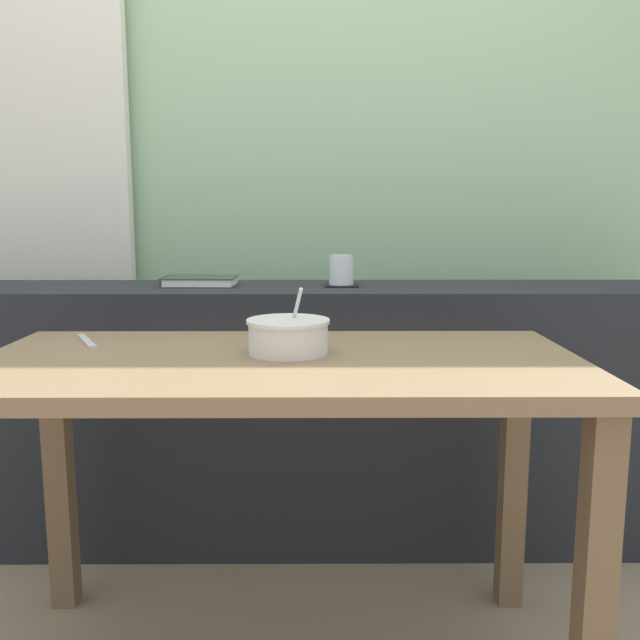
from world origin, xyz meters
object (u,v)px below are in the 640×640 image
closed_book (200,281)px  fork_utensil (86,341)px  soup_bowl (288,337)px  breakfast_table (280,409)px  coaster_square (341,285)px  juice_glass (341,271)px

closed_book → fork_utensil: size_ratio=1.30×
soup_bowl → breakfast_table: bearing=-112.3°
coaster_square → fork_utensil: 0.78m
coaster_square → soup_bowl: bearing=-102.5°
fork_utensil → closed_book: bearing=42.3°
juice_glass → soup_bowl: bearing=-102.5°
juice_glass → closed_book: 0.43m
closed_book → soup_bowl: 0.70m
coaster_square → closed_book: bearing=177.7°
juice_glass → fork_utensil: size_ratio=0.52×
juice_glass → breakfast_table: bearing=-103.1°
juice_glass → closed_book: size_ratio=0.40×
soup_bowl → fork_utensil: 0.49m
breakfast_table → fork_utensil: bearing=159.8°
closed_book → soup_bowl: size_ratio=1.24×
closed_book → fork_utensil: bearing=-110.1°
closed_book → soup_bowl: bearing=-65.0°
coaster_square → soup_bowl: soup_bowl is taller
breakfast_table → juice_glass: juice_glass is taller
breakfast_table → coaster_square: 0.69m
coaster_square → breakfast_table: bearing=-103.1°
juice_glass → fork_utensil: bearing=-141.7°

